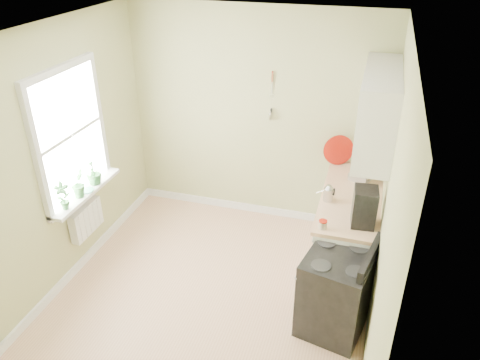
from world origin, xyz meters
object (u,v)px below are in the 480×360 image
(stand_mixer, at_px, (365,162))
(kettle, at_px, (328,193))
(coffee_maker, at_px, (364,208))
(stove, at_px, (336,291))

(stand_mixer, relative_size, kettle, 2.37)
(coffee_maker, bearing_deg, stove, -107.22)
(kettle, xyz_separation_m, coffee_maker, (0.37, -0.34, 0.09))
(coffee_maker, bearing_deg, stand_mixer, 92.97)
(stove, bearing_deg, kettle, 105.72)
(stove, height_order, kettle, kettle)
(stand_mixer, xyz_separation_m, coffee_maker, (0.05, -0.99, -0.00))
(stand_mixer, bearing_deg, stove, -93.62)
(stove, distance_m, coffee_maker, 0.83)
(stand_mixer, xyz_separation_m, kettle, (-0.32, -0.65, -0.09))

